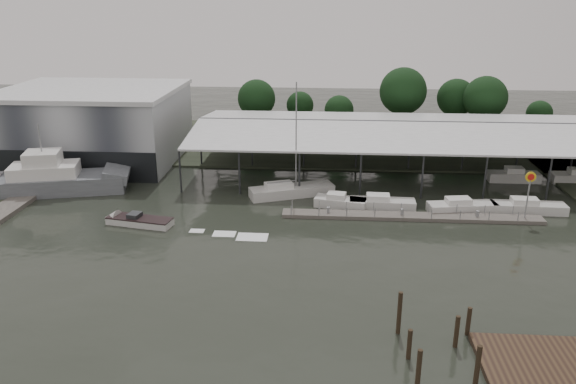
# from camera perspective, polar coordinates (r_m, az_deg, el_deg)

# --- Properties ---
(ground) EXTENTS (200.00, 200.00, 0.00)m
(ground) POSITION_cam_1_polar(r_m,az_deg,el_deg) (52.91, -2.51, -6.30)
(ground) COLOR #232820
(ground) RESTS_ON ground
(land_strip_far) EXTENTS (140.00, 30.00, 0.30)m
(land_strip_far) POSITION_cam_1_polar(r_m,az_deg,el_deg) (92.39, 0.44, 5.08)
(land_strip_far) COLOR #3A4131
(land_strip_far) RESTS_ON ground
(land_strip_west) EXTENTS (20.00, 40.00, 0.30)m
(land_strip_west) POSITION_cam_1_polar(r_m,az_deg,el_deg) (92.69, -25.64, 3.19)
(land_strip_west) COLOR #3A4131
(land_strip_west) RESTS_ON ground
(storage_warehouse) EXTENTS (24.50, 20.50, 10.50)m
(storage_warehouse) POSITION_cam_1_polar(r_m,az_deg,el_deg) (86.14, -19.16, 6.50)
(storage_warehouse) COLOR #A9AEB4
(storage_warehouse) RESTS_ON ground
(covered_boat_shed) EXTENTS (58.24, 24.00, 6.96)m
(covered_boat_shed) POSITION_cam_1_polar(r_m,az_deg,el_deg) (78.02, 12.41, 6.51)
(covered_boat_shed) COLOR silver
(covered_boat_shed) RESTS_ON ground
(trawler_dock) EXTENTS (3.00, 18.00, 0.50)m
(trawler_dock) POSITION_cam_1_polar(r_m,az_deg,el_deg) (74.51, -24.77, -0.17)
(trawler_dock) COLOR #656059
(trawler_dock) RESTS_ON ground
(floating_dock) EXTENTS (28.00, 2.00, 1.40)m
(floating_dock) POSITION_cam_1_polar(r_m,az_deg,el_deg) (62.38, 12.39, -2.45)
(floating_dock) COLOR #656059
(floating_dock) RESTS_ON ground
(shell_fuel_sign) EXTENTS (1.10, 0.18, 5.55)m
(shell_fuel_sign) POSITION_cam_1_polar(r_m,az_deg,el_deg) (64.05, 23.31, 0.50)
(shell_fuel_sign) COLOR gray
(shell_fuel_sign) RESTS_ON ground
(grey_trawler) EXTENTS (17.95, 9.09, 8.84)m
(grey_trawler) POSITION_cam_1_polar(r_m,az_deg,el_deg) (74.31, -22.54, 1.18)
(grey_trawler) COLOR slate
(grey_trawler) RESTS_ON ground
(white_sailboat) EXTENTS (10.42, 6.05, 13.83)m
(white_sailboat) POSITION_cam_1_polar(r_m,az_deg,el_deg) (67.52, 0.25, 0.13)
(white_sailboat) COLOR silver
(white_sailboat) RESTS_ON ground
(speedboat_underway) EXTENTS (18.56, 5.46, 2.00)m
(speedboat_underway) POSITION_cam_1_polar(r_m,az_deg,el_deg) (61.53, -15.34, -2.82)
(speedboat_underway) COLOR silver
(speedboat_underway) RESTS_ON ground
(moored_cruiser_0) EXTENTS (6.15, 3.39, 1.70)m
(moored_cruiser_0) POSITION_cam_1_polar(r_m,az_deg,el_deg) (64.34, 5.30, -0.99)
(moored_cruiser_0) COLOR silver
(moored_cruiser_0) RESTS_ON ground
(moored_cruiser_1) EXTENTS (7.43, 2.40, 1.70)m
(moored_cruiser_1) POSITION_cam_1_polar(r_m,az_deg,el_deg) (64.50, 9.48, -1.13)
(moored_cruiser_1) COLOR silver
(moored_cruiser_1) RESTS_ON ground
(moored_cruiser_2) EXTENTS (7.89, 3.38, 1.70)m
(moored_cruiser_2) POSITION_cam_1_polar(r_m,az_deg,el_deg) (65.47, 17.23, -1.44)
(moored_cruiser_2) COLOR silver
(moored_cruiser_2) RESTS_ON ground
(moored_cruiser_3) EXTENTS (8.09, 2.36, 1.70)m
(moored_cruiser_3) POSITION_cam_1_polar(r_m,az_deg,el_deg) (67.94, 23.17, -1.41)
(moored_cruiser_3) COLOR silver
(moored_cruiser_3) RESTS_ON ground
(mooring_pilings) EXTENTS (5.23, 6.32, 3.91)m
(mooring_pilings) POSITION_cam_1_polar(r_m,az_deg,el_deg) (39.92, 14.83, -14.61)
(mooring_pilings) COLOR #322519
(mooring_pilings) RESTS_ON ground
(horizon_tree_line) EXTENTS (68.23, 10.39, 11.72)m
(horizon_tree_line) POSITION_cam_1_polar(r_m,az_deg,el_deg) (97.96, 14.69, 9.06)
(horizon_tree_line) COLOR black
(horizon_tree_line) RESTS_ON ground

